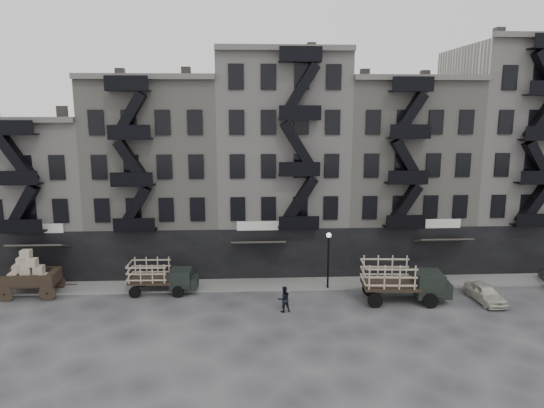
{
  "coord_description": "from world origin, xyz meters",
  "views": [
    {
      "loc": [
        -2.8,
        -30.62,
        12.91
      ],
      "look_at": [
        -0.99,
        4.0,
        6.14
      ],
      "focal_mm": 32.0,
      "sensor_mm": 36.0,
      "label": 1
    }
  ],
  "objects_px": {
    "wagon": "(28,270)",
    "car_east": "(485,293)",
    "stake_truck_west": "(161,275)",
    "stake_truck_east": "(403,278)",
    "pedestrian_mid": "(284,299)"
  },
  "relations": [
    {
      "from": "stake_truck_west",
      "to": "car_east",
      "type": "distance_m",
      "value": 22.54
    },
    {
      "from": "wagon",
      "to": "stake_truck_east",
      "type": "bearing_deg",
      "value": -7.0
    },
    {
      "from": "car_east",
      "to": "pedestrian_mid",
      "type": "xyz_separation_m",
      "value": [
        -13.85,
        -0.96,
        0.24
      ]
    },
    {
      "from": "pedestrian_mid",
      "to": "stake_truck_west",
      "type": "bearing_deg",
      "value": -38.45
    },
    {
      "from": "stake_truck_east",
      "to": "pedestrian_mid",
      "type": "distance_m",
      "value": 8.34
    },
    {
      "from": "stake_truck_west",
      "to": "car_east",
      "type": "relative_size",
      "value": 1.32
    },
    {
      "from": "wagon",
      "to": "stake_truck_west",
      "type": "bearing_deg",
      "value": -1.2
    },
    {
      "from": "stake_truck_west",
      "to": "stake_truck_east",
      "type": "relative_size",
      "value": 0.81
    },
    {
      "from": "wagon",
      "to": "stake_truck_west",
      "type": "relative_size",
      "value": 0.82
    },
    {
      "from": "stake_truck_east",
      "to": "pedestrian_mid",
      "type": "bearing_deg",
      "value": -166.99
    },
    {
      "from": "wagon",
      "to": "car_east",
      "type": "relative_size",
      "value": 1.09
    },
    {
      "from": "wagon",
      "to": "car_east",
      "type": "distance_m",
      "value": 31.62
    },
    {
      "from": "stake_truck_east",
      "to": "pedestrian_mid",
      "type": "height_order",
      "value": "stake_truck_east"
    },
    {
      "from": "stake_truck_west",
      "to": "pedestrian_mid",
      "type": "bearing_deg",
      "value": -22.23
    },
    {
      "from": "stake_truck_east",
      "to": "car_east",
      "type": "distance_m",
      "value": 5.76
    }
  ]
}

